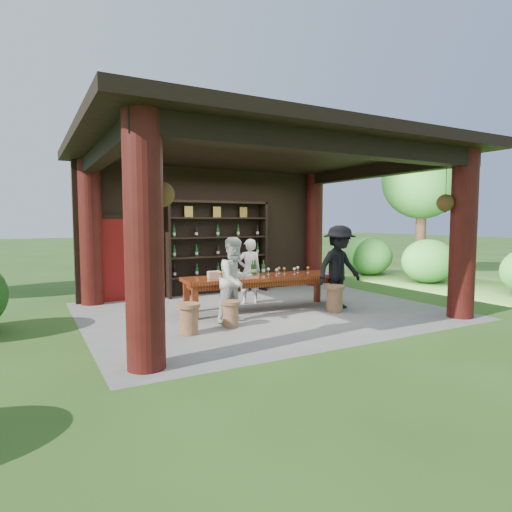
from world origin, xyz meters
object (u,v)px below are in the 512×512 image
wine_shelf (218,248)px  guest_woman (235,280)px  stool_near_left (231,313)px  host (249,271)px  napkin_basket (214,275)px  tasting_table (262,281)px  stool_near_right (335,298)px  stool_far_left (189,318)px  guest_man (339,267)px

wine_shelf → guest_woman: size_ratio=1.71×
stool_near_left → host: host is taller
host → napkin_basket: 1.36m
tasting_table → host: size_ratio=2.30×
stool_near_right → stool_far_left: 3.35m
tasting_table → napkin_basket: (-1.07, 0.11, 0.19)m
tasting_table → guest_man: bearing=-22.9°
guest_man → napkin_basket: 2.75m
guest_man → guest_woman: bearing=175.9°
tasting_table → stool_near_right: (1.26, -0.90, -0.33)m
host → guest_man: 2.07m
wine_shelf → stool_near_right: size_ratio=4.91×
tasting_table → guest_man: size_ratio=1.90×
wine_shelf → stool_near_left: wine_shelf is taller
stool_near_left → guest_woman: bearing=49.8°
host → guest_man: guest_man is taller
stool_near_left → stool_far_left: size_ratio=0.90×
tasting_table → host: host is taller
host → guest_woman: (-1.11, -1.55, 0.06)m
tasting_table → stool_near_right: 1.58m
stool_near_right → guest_man: 0.73m
guest_man → tasting_table: bearing=150.9°
tasting_table → host: bearing=82.4°
tasting_table → stool_near_left: 1.65m
stool_far_left → host: size_ratio=0.35×
wine_shelf → guest_man: (1.58, -3.01, -0.31)m
stool_near_right → napkin_basket: bearing=156.4°
stool_near_left → guest_man: (2.80, 0.36, 0.66)m
wine_shelf → napkin_basket: 2.51m
host → tasting_table: bearing=97.5°
host → napkin_basket: bearing=45.3°
guest_man → wine_shelf: bearing=111.5°
wine_shelf → tasting_table: size_ratio=0.80×
wine_shelf → stool_far_left: size_ratio=5.24×
stool_near_left → wine_shelf: bearing=70.1°
guest_woman → stool_near_left: bearing=-145.2°
stool_far_left → guest_woman: 1.26m
napkin_basket → stool_near_left: bearing=-98.2°
tasting_table → stool_far_left: 2.40m
stool_near_left → stool_near_right: bearing=2.8°
guest_woman → stool_near_right: bearing=-18.7°
stool_far_left → napkin_basket: 1.71m
tasting_table → stool_far_left: size_ratio=6.57×
wine_shelf → guest_man: wine_shelf is taller
tasting_table → stool_near_left: tasting_table is taller
stool_near_right → guest_woman: size_ratio=0.35×
host → stool_near_left: bearing=68.8°
wine_shelf → guest_man: size_ratio=1.52×
wine_shelf → stool_far_left: bearing=-120.5°
stool_near_left → napkin_basket: (0.16, 1.14, 0.57)m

